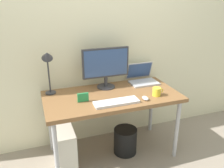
# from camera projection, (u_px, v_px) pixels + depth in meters

# --- Properties ---
(ground_plane) EXTENTS (6.00, 6.00, 0.00)m
(ground_plane) POSITION_uv_depth(u_px,v_px,m) (112.00, 152.00, 2.73)
(ground_plane) COLOR gray
(back_wall) EXTENTS (4.40, 0.04, 2.60)m
(back_wall) POSITION_uv_depth(u_px,v_px,m) (100.00, 33.00, 2.62)
(back_wall) COLOR beige
(back_wall) RESTS_ON ground_plane
(desk) EXTENTS (1.40, 0.70, 0.73)m
(desk) POSITION_uv_depth(u_px,v_px,m) (112.00, 100.00, 2.49)
(desk) COLOR brown
(desk) RESTS_ON ground_plane
(monitor) EXTENTS (0.52, 0.20, 0.45)m
(monitor) POSITION_uv_depth(u_px,v_px,m) (106.00, 65.00, 2.57)
(monitor) COLOR #333338
(monitor) RESTS_ON desk
(laptop) EXTENTS (0.32, 0.29, 0.22)m
(laptop) POSITION_uv_depth(u_px,v_px,m) (142.00, 77.00, 2.80)
(laptop) COLOR #B2B2B7
(laptop) RESTS_ON desk
(desk_lamp) EXTENTS (0.11, 0.16, 0.49)m
(desk_lamp) POSITION_uv_depth(u_px,v_px,m) (48.00, 62.00, 2.35)
(desk_lamp) COLOR #333338
(desk_lamp) RESTS_ON desk
(keyboard) EXTENTS (0.44, 0.14, 0.02)m
(keyboard) POSITION_uv_depth(u_px,v_px,m) (116.00, 102.00, 2.27)
(keyboard) COLOR silver
(keyboard) RESTS_ON desk
(mouse) EXTENTS (0.06, 0.09, 0.03)m
(mouse) POSITION_uv_depth(u_px,v_px,m) (145.00, 98.00, 2.35)
(mouse) COLOR silver
(mouse) RESTS_ON desk
(coffee_mug) EXTENTS (0.12, 0.09, 0.09)m
(coffee_mug) POSITION_uv_depth(u_px,v_px,m) (157.00, 92.00, 2.43)
(coffee_mug) COLOR yellow
(coffee_mug) RESTS_ON desk
(photo_frame) EXTENTS (0.11, 0.02, 0.09)m
(photo_frame) POSITION_uv_depth(u_px,v_px,m) (83.00, 97.00, 2.29)
(photo_frame) COLOR #268C4C
(photo_frame) RESTS_ON desk
(computer_tower) EXTENTS (0.18, 0.36, 0.42)m
(computer_tower) POSITION_uv_depth(u_px,v_px,m) (66.00, 147.00, 2.48)
(computer_tower) COLOR silver
(computer_tower) RESTS_ON ground_plane
(wastebasket) EXTENTS (0.26, 0.26, 0.30)m
(wastebasket) POSITION_uv_depth(u_px,v_px,m) (125.00, 141.00, 2.69)
(wastebasket) COLOR black
(wastebasket) RESTS_ON ground_plane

